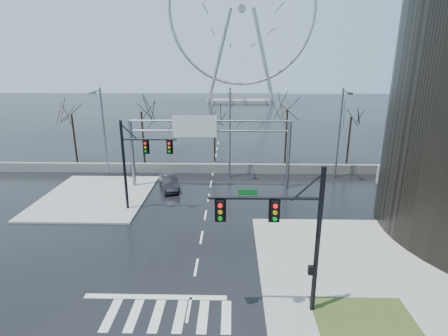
{
  "coord_description": "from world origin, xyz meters",
  "views": [
    {
      "loc": [
        2.23,
        -19.51,
        12.61
      ],
      "look_at": [
        1.58,
        8.8,
        4.0
      ],
      "focal_mm": 28.0,
      "sensor_mm": 36.0,
      "label": 1
    }
  ],
  "objects_px": {
    "car": "(169,182)",
    "signal_mast_near": "(291,228)",
    "signal_mast_far": "(137,158)",
    "sign_gantry": "(206,139)",
    "ferris_wheel": "(242,15)"
  },
  "relations": [
    {
      "from": "signal_mast_far",
      "to": "sign_gantry",
      "type": "xyz_separation_m",
      "value": [
        5.49,
        6.0,
        0.35
      ]
    },
    {
      "from": "sign_gantry",
      "to": "signal_mast_far",
      "type": "bearing_deg",
      "value": -132.47
    },
    {
      "from": "car",
      "to": "signal_mast_far",
      "type": "bearing_deg",
      "value": -126.02
    },
    {
      "from": "car",
      "to": "signal_mast_near",
      "type": "bearing_deg",
      "value": -82.06
    },
    {
      "from": "signal_mast_near",
      "to": "car",
      "type": "distance_m",
      "value": 21.03
    },
    {
      "from": "signal_mast_near",
      "to": "ferris_wheel",
      "type": "relative_size",
      "value": 0.16
    },
    {
      "from": "signal_mast_near",
      "to": "car",
      "type": "xyz_separation_m",
      "value": [
        -9.38,
        18.36,
        -4.15
      ]
    },
    {
      "from": "signal_mast_near",
      "to": "sign_gantry",
      "type": "relative_size",
      "value": 0.49
    },
    {
      "from": "signal_mast_far",
      "to": "signal_mast_near",
      "type": "bearing_deg",
      "value": -49.74
    },
    {
      "from": "signal_mast_near",
      "to": "signal_mast_far",
      "type": "bearing_deg",
      "value": 130.26
    },
    {
      "from": "signal_mast_near",
      "to": "car",
      "type": "height_order",
      "value": "signal_mast_near"
    },
    {
      "from": "ferris_wheel",
      "to": "car",
      "type": "height_order",
      "value": "ferris_wheel"
    },
    {
      "from": "signal_mast_near",
      "to": "signal_mast_far",
      "type": "xyz_separation_m",
      "value": [
        -11.01,
        13.0,
        -0.04
      ]
    },
    {
      "from": "signal_mast_far",
      "to": "ferris_wheel",
      "type": "bearing_deg",
      "value": 82.8
    },
    {
      "from": "sign_gantry",
      "to": "car",
      "type": "height_order",
      "value": "sign_gantry"
    }
  ]
}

